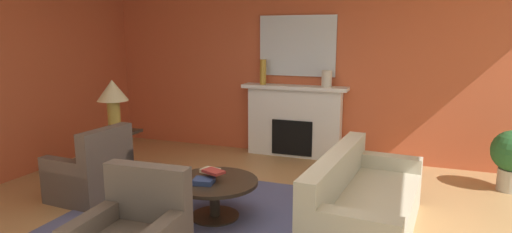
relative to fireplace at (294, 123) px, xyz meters
name	(u,v)px	position (x,y,z in m)	size (l,w,h in m)	color
ground_plane	(247,219)	(0.18, -2.68, -0.58)	(9.58, 9.58, 0.00)	tan
wall_fireplace	(308,71)	(0.18, 0.21, 0.89)	(7.97, 0.12, 2.94)	#C65633
wall_window	(14,77)	(-3.56, -2.38, 0.89)	(0.12, 6.25, 2.94)	#C65633
area_rug	(215,217)	(-0.18, -2.76, -0.58)	(3.36, 2.63, 0.01)	#4C517A
fireplace	(294,123)	(0.00, 0.00, 0.00)	(1.80, 0.35, 1.23)	white
mantel_mirror	(297,46)	(0.00, 0.12, 1.31)	(1.32, 0.04, 1.01)	silver
sofa	(363,206)	(1.46, -2.56, -0.28)	(1.08, 2.17, 0.85)	#BCB299
armchair_near_window	(91,176)	(-1.91, -2.79, -0.27)	(0.85, 0.85, 0.95)	brown
coffee_table	(214,190)	(-0.18, -2.76, -0.25)	(1.00, 1.00, 0.45)	#2D2319
side_table	(116,151)	(-2.13, -2.01, -0.18)	(0.56, 0.56, 0.70)	#2D2319
table_lamp	(113,95)	(-2.13, -2.01, 0.64)	(0.44, 0.44, 0.75)	#B28E38
vase_mantel_left	(263,72)	(-0.55, -0.05, 0.86)	(0.11, 0.11, 0.43)	#B7892D
vase_mantel_right	(327,79)	(0.55, -0.05, 0.79)	(0.17, 0.17, 0.27)	beige
book_red_cover	(204,181)	(-0.24, -2.90, -0.10)	(0.22, 0.20, 0.06)	navy
book_art_folio	(210,171)	(-0.27, -2.68, -0.05)	(0.20, 0.16, 0.04)	tan
book_small_novel	(214,171)	(-0.17, -2.79, -0.02)	(0.24, 0.15, 0.03)	maroon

